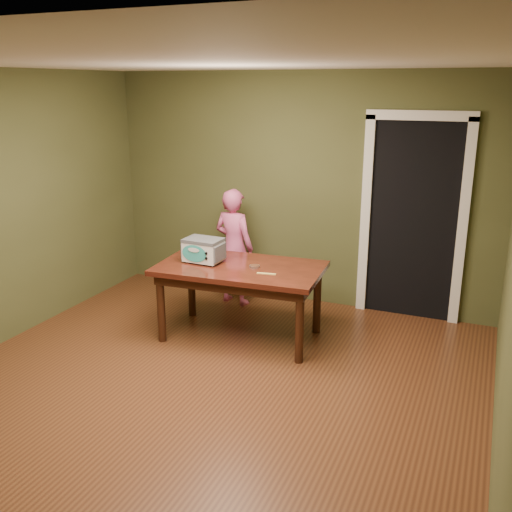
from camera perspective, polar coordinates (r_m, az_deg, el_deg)
The scene contains 8 objects.
floor at distance 4.80m, azimuth -6.31°, elevation -14.00°, with size 5.00×5.00×0.00m, color brown.
room_shell at distance 4.19m, azimuth -7.06°, elevation 6.48°, with size 4.52×5.02×2.61m.
doorway at distance 6.54m, azimuth 15.79°, elevation 3.88°, with size 1.10×0.66×2.25m.
dining_table at distance 5.59m, azimuth -1.59°, elevation -1.96°, with size 1.66×1.01×0.75m.
toy_oven at distance 5.67m, azimuth -5.28°, elevation 0.67°, with size 0.40×0.28×0.24m.
baking_pan at distance 5.51m, azimuth -0.13°, elevation -1.03°, with size 0.10×0.10×0.02m.
spatula at distance 5.32m, azimuth 1.04°, elevation -1.77°, with size 0.18×0.03×0.01m, color #E7CE64.
child at distance 6.49m, azimuth -2.21°, elevation 0.91°, with size 0.49×0.32×1.34m, color #D05588.
Camera 1 is at (2.08, -3.56, 2.45)m, focal length 40.00 mm.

